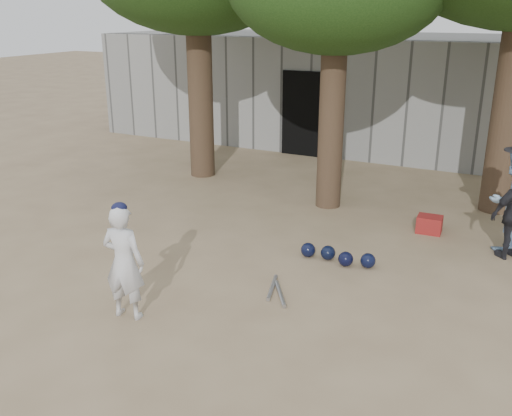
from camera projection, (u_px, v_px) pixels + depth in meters
The scene contains 7 objects.
ground at pixel (187, 286), 8.07m from camera, with size 70.00×70.00×0.00m, color #937C5E.
boy_player at pixel (124, 262), 7.04m from camera, with size 0.55×0.36×1.50m, color silver.
spectator_blue at pixel (512, 200), 9.04m from camera, with size 0.81×0.63×1.67m, color #8BB0D7.
red_bag at pixel (429, 224), 9.95m from camera, with size 0.42×0.32×0.30m, color maroon.
back_building at pixel (383, 90), 16.30m from camera, with size 16.00×5.24×3.00m.
helmet_row at pixel (337, 256), 8.78m from camera, with size 1.19×0.33×0.23m.
bat_pile at pixel (276, 291), 7.88m from camera, with size 0.53×0.79×0.06m.
Camera 1 is at (4.12, -6.05, 3.72)m, focal length 40.00 mm.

